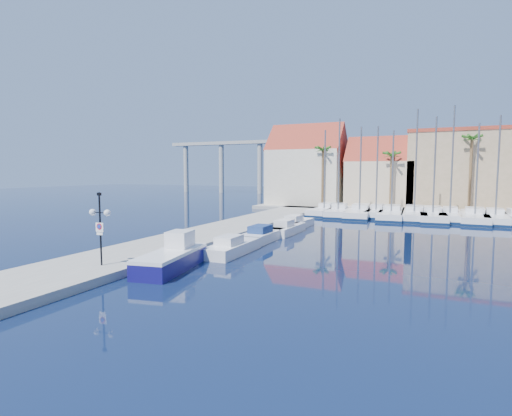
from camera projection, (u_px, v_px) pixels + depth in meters
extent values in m
plane|color=#081432|center=(227.00, 286.00, 20.97)|extent=(260.00, 260.00, 0.00)
cube|color=gray|center=(211.00, 234.00, 36.88)|extent=(6.00, 77.00, 0.50)
cube|color=gray|center=(436.00, 209.00, 60.46)|extent=(54.00, 16.00, 0.50)
cylinder|color=black|center=(100.00, 229.00, 23.22)|extent=(0.11, 0.11, 4.29)
cylinder|color=black|center=(96.00, 212.00, 23.22)|extent=(0.54, 0.08, 0.05)
cylinder|color=black|center=(103.00, 213.00, 23.03)|extent=(0.54, 0.08, 0.05)
sphere|color=white|center=(93.00, 212.00, 23.32)|extent=(0.39, 0.39, 0.39)
sphere|color=white|center=(107.00, 213.00, 22.94)|extent=(0.39, 0.39, 0.39)
cube|color=black|center=(99.00, 194.00, 23.03)|extent=(0.24, 0.14, 0.17)
cube|color=white|center=(100.00, 227.00, 23.15)|extent=(0.54, 0.06, 0.54)
cylinder|color=red|center=(99.00, 226.00, 23.12)|extent=(0.36, 0.04, 0.36)
cylinder|color=#1933A5|center=(99.00, 226.00, 23.11)|extent=(0.26, 0.03, 0.26)
cube|color=white|center=(100.00, 234.00, 23.18)|extent=(0.43, 0.06, 0.15)
cube|color=#120F59|center=(171.00, 262.00, 24.34)|extent=(3.11, 6.55, 0.94)
cube|color=white|center=(171.00, 253.00, 24.29)|extent=(3.11, 6.55, 0.21)
cube|color=white|center=(180.00, 240.00, 25.45)|extent=(1.62, 1.88, 1.15)
cube|color=white|center=(233.00, 248.00, 29.12)|extent=(2.03, 6.10, 0.80)
cube|color=white|center=(229.00, 240.00, 28.50)|extent=(1.39, 2.15, 0.60)
cube|color=white|center=(263.00, 236.00, 34.70)|extent=(2.07, 6.42, 0.80)
cube|color=navy|center=(260.00, 229.00, 34.06)|extent=(1.44, 2.25, 0.60)
cube|color=white|center=(286.00, 229.00, 38.54)|extent=(2.03, 6.02, 0.80)
cube|color=white|center=(284.00, 223.00, 37.94)|extent=(1.38, 2.12, 0.60)
cube|color=white|center=(296.00, 224.00, 42.61)|extent=(2.35, 6.18, 0.80)
cube|color=white|center=(294.00, 218.00, 42.02)|extent=(1.50, 2.21, 0.60)
cube|color=white|center=(325.00, 211.00, 55.29)|extent=(3.16, 9.50, 1.00)
cube|color=#0D2043|center=(325.00, 214.00, 55.32)|extent=(3.22, 9.56, 0.28)
cube|color=white|center=(327.00, 205.00, 56.03)|extent=(1.91, 2.93, 0.60)
cylinder|color=slate|center=(325.00, 169.00, 54.36)|extent=(0.20, 0.20, 10.57)
cube|color=white|center=(339.00, 212.00, 54.03)|extent=(3.36, 10.05, 1.00)
cube|color=#0D2043|center=(339.00, 214.00, 54.05)|extent=(3.42, 10.11, 0.28)
cube|color=white|center=(340.00, 206.00, 54.88)|extent=(2.03, 3.10, 0.60)
cylinder|color=slate|center=(339.00, 164.00, 52.97)|extent=(0.20, 0.20, 11.94)
cube|color=white|center=(360.00, 213.00, 53.18)|extent=(3.56, 11.57, 1.00)
cube|color=#0D2043|center=(360.00, 215.00, 53.21)|extent=(3.62, 11.63, 0.28)
cube|color=white|center=(361.00, 206.00, 54.17)|extent=(2.26, 3.53, 0.60)
cylinder|color=slate|center=(360.00, 168.00, 52.11)|extent=(0.20, 0.20, 10.78)
cube|color=white|center=(376.00, 213.00, 52.93)|extent=(2.20, 8.35, 1.00)
cube|color=#0D2043|center=(376.00, 215.00, 52.96)|extent=(2.26, 8.41, 0.28)
cube|color=white|center=(377.00, 206.00, 53.62)|extent=(1.53, 2.51, 0.60)
cylinder|color=slate|center=(377.00, 168.00, 52.01)|extent=(0.20, 0.20, 10.84)
cube|color=white|center=(391.00, 214.00, 51.24)|extent=(3.35, 11.39, 1.00)
cube|color=#0D2043|center=(391.00, 217.00, 51.27)|extent=(3.42, 11.45, 0.28)
cube|color=white|center=(392.00, 207.00, 52.21)|extent=(2.18, 3.46, 0.60)
cylinder|color=slate|center=(393.00, 171.00, 50.22)|extent=(0.20, 0.20, 10.11)
cube|color=white|center=(414.00, 215.00, 50.57)|extent=(3.45, 11.39, 1.00)
cube|color=#0D2043|center=(414.00, 217.00, 50.60)|extent=(3.51, 11.45, 0.28)
cube|color=white|center=(414.00, 208.00, 51.54)|extent=(2.20, 3.47, 0.60)
cylinder|color=slate|center=(416.00, 161.00, 49.43)|extent=(0.20, 0.20, 12.64)
cube|color=white|center=(432.00, 216.00, 49.44)|extent=(3.54, 11.55, 1.00)
cube|color=#0D2043|center=(432.00, 218.00, 49.47)|extent=(3.60, 11.61, 0.28)
cube|color=white|center=(432.00, 209.00, 50.42)|extent=(2.25, 3.53, 0.60)
cylinder|color=slate|center=(435.00, 165.00, 48.34)|extent=(0.20, 0.20, 11.57)
cube|color=white|center=(450.00, 216.00, 48.90)|extent=(2.68, 9.28, 1.00)
cube|color=#0D2043|center=(450.00, 219.00, 48.93)|extent=(2.74, 9.34, 0.28)
cube|color=white|center=(450.00, 209.00, 49.65)|extent=(1.76, 2.81, 0.60)
cylinder|color=slate|center=(452.00, 160.00, 47.86)|extent=(0.20, 0.20, 12.82)
cube|color=white|center=(475.00, 217.00, 47.82)|extent=(3.50, 11.51, 1.00)
cube|color=#0D2043|center=(475.00, 220.00, 47.85)|extent=(3.56, 11.58, 0.28)
cube|color=white|center=(475.00, 210.00, 48.76)|extent=(2.23, 3.51, 0.60)
cylinder|color=slate|center=(477.00, 169.00, 46.78)|extent=(0.20, 0.20, 10.60)
cube|color=white|center=(495.00, 218.00, 46.84)|extent=(3.19, 10.00, 1.00)
cube|color=#0D2043|center=(495.00, 221.00, 46.87)|extent=(3.25, 10.06, 0.28)
cube|color=white|center=(495.00, 211.00, 47.63)|extent=(1.98, 3.07, 0.60)
cylinder|color=slate|center=(498.00, 165.00, 45.84)|extent=(0.20, 0.20, 11.40)
cube|color=beige|center=(307.00, 177.00, 67.29)|extent=(12.00, 9.00, 9.00)
cube|color=maroon|center=(307.00, 151.00, 66.88)|extent=(12.30, 9.00, 9.00)
cube|color=beige|center=(381.00, 184.00, 62.48)|extent=(10.00, 8.00, 7.00)
cube|color=maroon|center=(381.00, 162.00, 62.16)|extent=(10.30, 8.00, 8.00)
cube|color=#9E8961|center=(460.00, 171.00, 58.71)|extent=(14.00, 10.00, 11.00)
cube|color=maroon|center=(461.00, 132.00, 58.19)|extent=(14.20, 10.20, 0.50)
cylinder|color=brown|center=(323.00, 178.00, 61.11)|extent=(0.36, 0.36, 9.00)
sphere|color=#29601B|center=(323.00, 149.00, 60.72)|extent=(2.60, 2.60, 2.60)
cylinder|color=brown|center=(391.00, 182.00, 57.07)|extent=(0.36, 0.36, 8.00)
sphere|color=#29601B|center=(392.00, 155.00, 56.72)|extent=(2.60, 2.60, 2.60)
cylinder|color=brown|center=(470.00, 175.00, 52.90)|extent=(0.36, 0.36, 10.00)
sphere|color=#29601B|center=(472.00, 138.00, 52.46)|extent=(2.60, 2.60, 2.60)
cube|color=#9E9E99|center=(247.00, 142.00, 109.69)|extent=(48.00, 2.20, 0.90)
cylinder|color=#9E9E99|center=(186.00, 168.00, 118.49)|extent=(1.40, 1.40, 14.00)
cylinder|color=#9E9E99|center=(221.00, 168.00, 113.59)|extent=(1.40, 1.40, 14.00)
cylinder|color=#9E9E99|center=(260.00, 168.00, 108.69)|extent=(1.40, 1.40, 14.00)
cylinder|color=#9E9E99|center=(302.00, 168.00, 103.79)|extent=(1.40, 1.40, 14.00)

